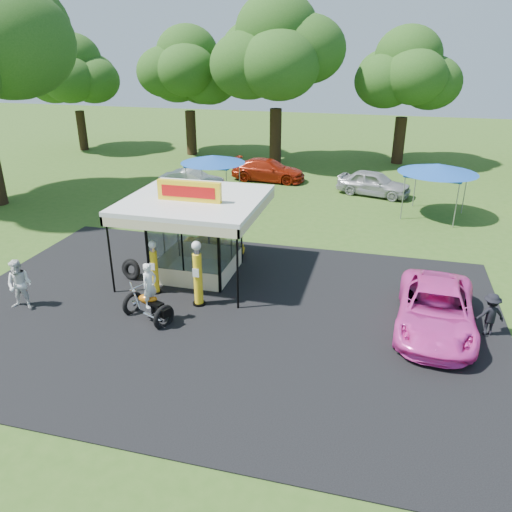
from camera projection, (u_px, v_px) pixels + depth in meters
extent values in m
plane|color=#34571B|center=(201.00, 342.00, 16.50)|extent=(120.00, 120.00, 0.00)
cube|color=black|center=(220.00, 312.00, 18.27)|extent=(20.00, 14.00, 0.04)
cube|color=white|center=(198.00, 273.00, 21.41)|extent=(3.00, 3.00, 0.06)
cube|color=white|center=(195.00, 200.00, 20.13)|extent=(5.40, 5.40, 0.18)
cube|color=yellow|center=(189.00, 191.00, 19.49)|extent=(2.60, 0.25, 0.80)
cube|color=red|center=(188.00, 192.00, 19.38)|extent=(2.21, 0.02, 0.45)
cylinder|color=black|center=(110.00, 256.00, 19.12)|extent=(0.08, 0.08, 3.20)
cylinder|color=black|center=(237.00, 270.00, 17.93)|extent=(0.08, 0.08, 3.20)
cylinder|color=black|center=(156.00, 292.00, 19.70)|extent=(0.41, 0.41, 0.09)
cylinder|color=yellow|center=(155.00, 272.00, 19.35)|extent=(0.28, 0.28, 1.69)
cylinder|color=silver|center=(153.00, 249.00, 18.98)|extent=(0.19, 0.19, 0.19)
sphere|color=white|center=(152.00, 245.00, 18.91)|extent=(0.30, 0.30, 0.30)
cube|color=white|center=(152.00, 267.00, 19.09)|extent=(0.21, 0.02, 0.28)
cylinder|color=black|center=(199.00, 304.00, 18.80)|extent=(0.48, 0.48, 0.11)
cylinder|color=yellow|center=(198.00, 279.00, 18.39)|extent=(0.33, 0.33, 1.98)
cylinder|color=silver|center=(197.00, 251.00, 17.96)|extent=(0.22, 0.22, 0.22)
sphere|color=white|center=(196.00, 246.00, 17.87)|extent=(0.35, 0.35, 0.35)
cube|color=white|center=(196.00, 273.00, 18.08)|extent=(0.24, 0.02, 0.33)
torus|color=black|center=(133.00, 304.00, 18.16)|extent=(0.51, 0.91, 0.91)
torus|color=black|center=(164.00, 317.00, 17.25)|extent=(0.51, 0.91, 0.91)
cube|color=silver|center=(149.00, 306.00, 17.60)|extent=(0.67, 0.51, 0.33)
ellipsoid|color=#CB690E|center=(148.00, 299.00, 17.48)|extent=(0.70, 0.39, 0.33)
cube|color=black|center=(155.00, 304.00, 17.30)|extent=(0.66, 0.49, 0.11)
cube|color=black|center=(164.00, 312.00, 17.14)|extent=(0.49, 0.49, 0.30)
cylinder|color=silver|center=(135.00, 295.00, 17.91)|extent=(0.47, 0.25, 0.97)
cylinder|color=silver|center=(137.00, 287.00, 17.67)|extent=(0.30, 0.62, 0.05)
sphere|color=silver|center=(134.00, 291.00, 17.86)|extent=(0.17, 0.17, 0.17)
imported|color=white|center=(150.00, 286.00, 17.17)|extent=(0.59, 0.70, 1.63)
torus|color=black|center=(132.00, 270.00, 20.70)|extent=(0.89, 0.52, 0.86)
torus|color=black|center=(131.00, 268.00, 20.88)|extent=(0.87, 0.50, 0.86)
imported|color=yellow|center=(215.00, 245.00, 23.19)|extent=(2.82, 1.13, 0.96)
imported|color=#FE45C0|center=(436.00, 309.00, 16.96)|extent=(2.86, 5.62, 1.52)
imported|color=white|center=(20.00, 285.00, 18.23)|extent=(1.05, 0.88, 1.93)
imported|color=black|center=(490.00, 315.00, 16.60)|extent=(1.12, 0.85, 1.54)
imported|color=white|center=(192.00, 181.00, 33.15)|extent=(4.29, 1.58, 1.40)
imported|color=#A0210C|center=(268.00, 170.00, 35.64)|extent=(5.39, 2.46, 1.53)
imported|color=#A0A0A4|center=(374.00, 183.00, 32.17)|extent=(5.00, 3.07, 1.59)
cylinder|color=gray|center=(202.00, 176.00, 32.68)|extent=(0.06, 0.06, 2.22)
cylinder|color=gray|center=(239.00, 178.00, 32.07)|extent=(0.06, 0.06, 2.22)
cylinder|color=gray|center=(187.00, 186.00, 30.38)|extent=(0.06, 0.06, 2.22)
cylinder|color=gray|center=(227.00, 189.00, 29.78)|extent=(0.06, 0.06, 2.22)
cube|color=#194BA7|center=(213.00, 163.00, 30.77)|extent=(2.78, 2.78, 0.11)
cone|color=#194BA7|center=(213.00, 159.00, 30.66)|extent=(4.00, 4.00, 0.46)
cylinder|color=gray|center=(408.00, 188.00, 29.64)|extent=(0.06, 0.06, 2.40)
cylinder|color=gray|center=(458.00, 191.00, 28.98)|extent=(0.06, 0.06, 2.40)
cylinder|color=gray|center=(409.00, 201.00, 27.15)|extent=(0.06, 0.06, 2.40)
cylinder|color=gray|center=(464.00, 205.00, 26.49)|extent=(0.06, 0.06, 2.40)
cube|color=#194BA7|center=(437.00, 174.00, 27.57)|extent=(3.00, 3.00, 0.12)
cone|color=#194BA7|center=(438.00, 168.00, 27.45)|extent=(4.32, 4.32, 0.50)
cylinder|color=black|center=(82.00, 131.00, 45.71)|extent=(0.79, 0.79, 3.50)
ellipsoid|color=#214C15|center=(75.00, 78.00, 43.94)|extent=(8.28, 8.28, 7.09)
cylinder|color=black|center=(191.00, 133.00, 43.76)|extent=(0.89, 0.89, 3.76)
ellipsoid|color=#214C15|center=(188.00, 75.00, 41.88)|extent=(8.72, 8.72, 7.48)
cylinder|color=black|center=(275.00, 137.00, 40.01)|extent=(0.94, 0.94, 4.41)
ellipsoid|color=#214C15|center=(277.00, 60.00, 37.77)|extent=(10.58, 10.58, 9.07)
cylinder|color=black|center=(399.00, 141.00, 40.47)|extent=(0.92, 0.92, 3.69)
ellipsoid|color=#214C15|center=(406.00, 79.00, 38.62)|extent=(8.61, 8.61, 7.38)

